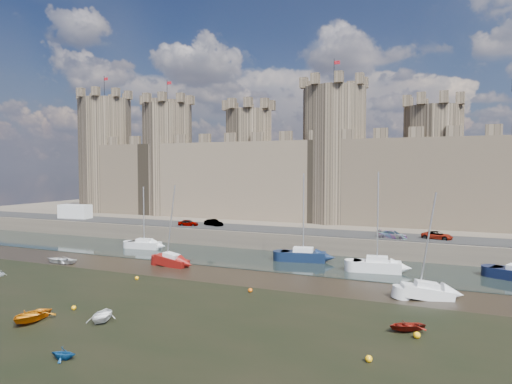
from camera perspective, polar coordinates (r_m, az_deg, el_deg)
ground at (r=38.34m, az=-11.58°, el=-15.09°), size 160.00×160.00×0.00m
seaweed_patch at (r=33.88m, az=-17.68°, el=-17.66°), size 70.00×34.00×0.01m
water_channel at (r=58.97m, az=2.02°, el=-8.53°), size 160.00×12.00×0.08m
quay at (r=92.85m, az=10.12°, el=-3.55°), size 160.00×60.00×2.50m
road at (r=67.82m, az=5.10°, el=-4.86°), size 160.00×7.00×0.10m
castle at (r=80.76m, az=7.80°, el=2.89°), size 108.50×11.00×29.00m
car_0 at (r=73.86m, az=-8.47°, el=-3.84°), size 3.38×1.88×1.09m
car_1 at (r=73.43m, az=-5.33°, el=-3.85°), size 3.61×2.25×1.12m
car_2 at (r=63.16m, az=16.72°, el=-5.12°), size 3.93×2.12×1.08m
car_3 at (r=64.23m, az=21.70°, el=-5.08°), size 4.11×2.45×1.07m
van at (r=89.99m, az=-21.68°, el=-2.30°), size 6.10×2.88×2.58m
sailboat_0 at (r=68.98m, az=-13.80°, el=-6.33°), size 5.01×2.41×9.03m
sailboat_1 at (r=58.37m, az=5.93°, el=-7.85°), size 5.86×3.19×11.11m
sailboat_2 at (r=54.04m, az=14.90°, el=-8.80°), size 5.48×2.75×11.34m
sailboat_4 at (r=56.56m, az=-10.53°, el=-8.37°), size 4.33×1.97×9.83m
sailboat_5 at (r=45.10m, az=20.58°, el=-11.51°), size 4.83×3.08×9.74m
dinghy_0 at (r=40.39m, az=-26.39°, el=-13.82°), size 3.61×4.42×0.80m
dinghy_1 at (r=32.23m, az=-22.93°, el=-18.10°), size 1.88×1.75×0.82m
dinghy_2 at (r=38.90m, az=-18.57°, el=-14.42°), size 3.54×3.83×0.65m
dinghy_3 at (r=57.81m, az=-29.23°, el=-8.86°), size 1.43×1.28×0.68m
dinghy_4 at (r=36.33m, az=18.22°, el=-15.73°), size 3.55×3.54×0.61m
dinghy_6 at (r=62.08m, az=-23.22°, el=-7.86°), size 4.30×3.50×0.78m
buoy_1 at (r=50.70m, az=-14.67°, el=-10.37°), size 0.41×0.41×0.41m
buoy_2 at (r=30.49m, az=13.91°, el=-19.58°), size 0.44×0.44×0.44m
buoy_3 at (r=44.44m, az=-0.73°, el=-12.18°), size 0.43×0.43×0.43m
buoy_4 at (r=42.14m, az=-21.81°, el=-13.29°), size 0.40×0.40×0.40m
buoy_5 at (r=35.13m, az=19.46°, el=-16.51°), size 0.49×0.49×0.49m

